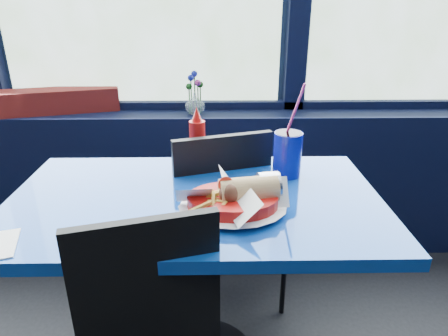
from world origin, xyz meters
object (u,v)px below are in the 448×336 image
at_px(flower_vase, 195,101).
at_px(planter_box, 60,100).
at_px(soda_cup, 288,153).
at_px(near_table, 196,244).
at_px(chair_near_back, 231,212).
at_px(ketchup_bottle, 197,139).
at_px(food_basket, 235,199).

bearing_deg(flower_vase, planter_box, 174.88).
bearing_deg(soda_cup, flower_vase, 118.64).
relative_size(planter_box, soda_cup, 1.74).
relative_size(near_table, flower_vase, 5.55).
bearing_deg(planter_box, near_table, -65.62).
height_order(chair_near_back, ketchup_bottle, ketchup_bottle).
bearing_deg(ketchup_bottle, planter_box, 140.30).
bearing_deg(flower_vase, soda_cup, -61.36).
bearing_deg(flower_vase, near_table, -87.41).
distance_m(chair_near_back, food_basket, 0.51).
bearing_deg(food_basket, chair_near_back, 104.45).
xyz_separation_m(near_table, chair_near_back, (0.13, 0.33, -0.06)).
bearing_deg(planter_box, food_basket, -64.12).
bearing_deg(ketchup_bottle, food_basket, -71.47).
distance_m(near_table, food_basket, 0.27).
bearing_deg(near_table, food_basket, -37.86).
bearing_deg(ketchup_bottle, chair_near_back, 19.50).
height_order(chair_near_back, flower_vase, flower_vase).
distance_m(flower_vase, soda_cup, 0.75).
distance_m(near_table, flower_vase, 0.88).
relative_size(planter_box, ketchup_bottle, 2.61).
distance_m(near_table, ketchup_bottle, 0.40).
xyz_separation_m(flower_vase, soda_cup, (0.36, -0.66, -0.03)).
height_order(planter_box, soda_cup, soda_cup).
height_order(ketchup_bottle, soda_cup, soda_cup).
bearing_deg(chair_near_back, soda_cup, 123.64).
distance_m(planter_box, soda_cup, 1.29).
xyz_separation_m(planter_box, ketchup_bottle, (0.74, -0.61, -0.01)).
xyz_separation_m(near_table, flower_vase, (-0.04, 0.83, 0.30)).
bearing_deg(soda_cup, near_table, -152.65).
xyz_separation_m(planter_box, food_basket, (0.86, -0.99, -0.07)).
height_order(flower_vase, ketchup_bottle, flower_vase).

